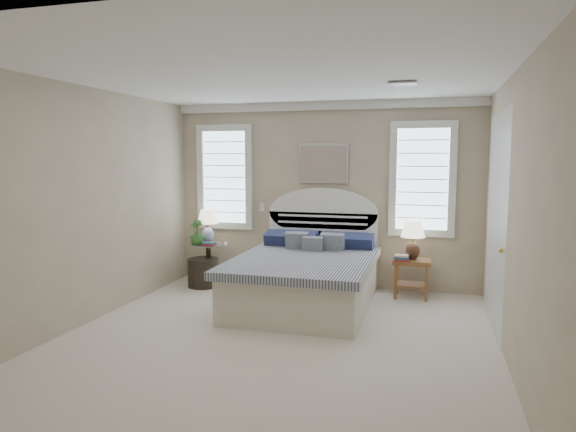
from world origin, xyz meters
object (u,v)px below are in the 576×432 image
Objects in this scene: side_table_left at (209,259)px; nightstand_right at (412,270)px; lamp_right at (413,236)px; bed at (307,275)px; floor_pot at (203,272)px; lamp_left at (208,222)px.

side_table_left reaches higher than nightstand_right.
lamp_right is at bearing 1.72° from side_table_left.
bed is 1.55m from lamp_right.
nightstand_right is (1.30, 0.69, 0.00)m from bed.
lamp_right reaches higher than side_table_left.
nightstand_right is at bearing 28.03° from bed.
bed is 3.61× the size of side_table_left.
side_table_left is 1.38× the size of floor_pot.
nightstand_right is 1.16× the size of floor_pot.
floor_pot is at bearing -175.95° from nightstand_right.
lamp_right is at bearing 3.83° from floor_pot.
bed is at bearing -152.45° from lamp_right.
lamp_left reaches higher than side_table_left.
side_table_left is 2.99m from lamp_right.
bed is 4.97× the size of floor_pot.
lamp_right is (2.99, 0.04, -0.08)m from lamp_left.
side_table_left reaches higher than floor_pot.
floor_pot is 0.75m from lamp_left.
nightstand_right is 3.00m from floor_pot.
side_table_left is (-1.65, 0.59, 0.00)m from bed.
floor_pot is (-0.04, -0.11, -0.18)m from side_table_left.
side_table_left is at bearing -57.48° from lamp_left.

